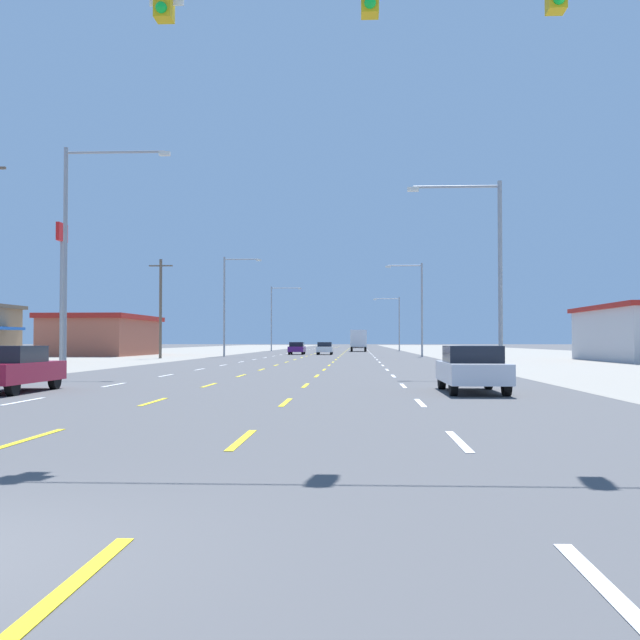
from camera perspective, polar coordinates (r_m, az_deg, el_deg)
The scene contains 19 objects.
ground_plane at distance 71.45m, azimuth -0.06°, elevation -2.86°, with size 572.00×572.00×0.00m, color #4C4C4F.
lot_apron_left at distance 76.80m, azimuth -18.85°, elevation -2.69°, with size 28.00×440.00×0.01m, color gray.
lot_apron_right at distance 74.41m, azimuth 19.37°, elevation -2.72°, with size 28.00×440.00×0.01m, color gray.
lane_markings at distance 109.91m, azimuth 0.97°, elevation -2.41°, with size 10.64×227.60×0.01m.
signal_span_wire at distance 13.95m, azimuth -12.69°, elevation 15.24°, with size 27.11×0.52×9.54m.
sedan_far_left_nearest at distance 25.73m, azimuth -22.16°, elevation -3.37°, with size 1.80×4.50×1.46m.
sedan_far_right_near at distance 24.27m, azimuth 11.31°, elevation -3.57°, with size 1.80×4.50×1.46m.
sedan_center_turn_mid at distance 88.74m, azimuth 0.36°, elevation -2.12°, with size 1.80×4.50×1.46m.
sedan_inner_left_midfar at distance 89.58m, azimuth -1.75°, elevation -2.12°, with size 1.80×4.50×1.46m.
box_truck_inner_right_far at distance 114.99m, azimuth 2.90°, elevation -1.46°, with size 2.40×7.20×3.23m.
storefront_left_row_2 at distance 87.70m, azimuth -15.89°, elevation -1.10°, with size 9.34×17.06×4.43m.
pole_sign_left_row_1 at distance 56.48m, azimuth -18.78°, elevation 3.97°, with size 0.24×1.62×9.87m.
streetlight_left_row_0 at distance 37.80m, azimuth -17.79°, elevation 5.60°, with size 5.08×0.26×10.76m.
streetlight_right_row_0 at distance 35.79m, azimuth 12.59°, elevation 4.31°, with size 4.32×0.26×8.96m.
streetlight_left_row_1 at distance 79.04m, azimuth -6.92°, elevation 1.55°, with size 3.93×0.26×10.28m.
streetlight_right_row_1 at distance 78.11m, azimuth 7.37°, elevation 1.30°, with size 3.79×0.26×9.54m.
streetlight_left_row_2 at distance 121.27m, azimuth -3.42°, elevation 0.51°, with size 4.89×0.26×10.28m.
streetlight_right_row_2 at distance 120.66m, azimuth 5.73°, elevation 0.06°, with size 4.24×0.26×8.52m.
utility_pole_left_row_1 at distance 71.29m, azimuth -11.85°, elevation 0.99°, with size 2.20×0.26×9.11m.
Camera 1 is at (3.64, -5.34, 1.61)m, focal length 42.73 mm.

